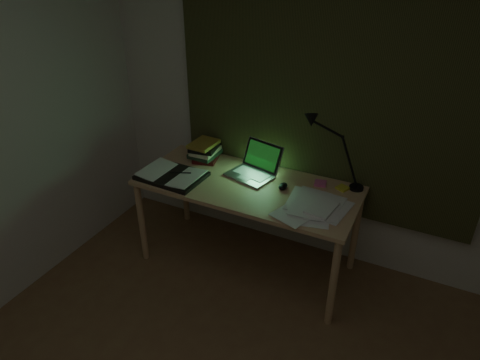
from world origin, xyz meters
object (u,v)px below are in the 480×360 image
Objects in this scene: laptop at (250,163)px; open_textbook at (172,175)px; book_stack at (205,150)px; desk_lamp at (362,154)px; desk at (247,225)px; loose_papers at (314,205)px.

laptop is 0.78× the size of open_textbook.
laptop reaches higher than open_textbook.
laptop reaches higher than book_stack.
open_textbook is 0.86× the size of desk_lamp.
open_textbook is (-0.54, -0.16, 0.38)m from desk.
open_textbook reaches higher than loose_papers.
loose_papers is (0.52, -0.07, 0.37)m from desk.
book_stack is (0.07, 0.37, 0.06)m from open_textbook.
book_stack is 0.61× the size of loose_papers.
laptop is 0.78m from desk_lamp.
desk_lamp is at bearing 61.05° from loose_papers.
book_stack reaches higher than loose_papers.
desk_lamp is (0.19, 0.35, 0.26)m from loose_papers.
desk is 0.65m from loose_papers.
laptop reaches higher than desk.
desk is 4.36× the size of laptop.
book_stack is at bearing 81.34° from open_textbook.
desk is at bearing 18.49° from open_textbook.
laptop is 1.57× the size of book_stack.
desk_lamp is at bearing 27.56° from laptop.
desk is 2.94× the size of desk_lamp.
loose_papers is at bearing 6.85° from open_textbook.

